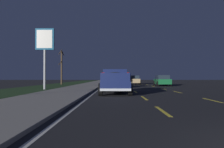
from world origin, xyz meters
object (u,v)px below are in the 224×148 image
at_px(sedan_tan, 134,80).
at_px(sedan_green, 162,80).
at_px(sedan_silver, 115,81).
at_px(street_light_near, 3,23).
at_px(pickup_truck, 115,81).
at_px(gas_price_sign, 45,44).
at_px(bare_tree_far, 62,67).

bearing_deg(sedan_tan, sedan_green, -153.53).
bearing_deg(sedan_silver, street_light_near, 154.68).
relative_size(sedan_silver, sedan_tan, 0.99).
bearing_deg(sedan_tan, street_light_near, 158.77).
relative_size(sedan_green, sedan_silver, 1.01).
relative_size(pickup_truck, sedan_green, 1.22).
height_order(pickup_truck, sedan_green, pickup_truck).
relative_size(pickup_truck, street_light_near, 0.75).
bearing_deg(sedan_silver, pickup_truck, -179.75).
height_order(sedan_green, gas_price_sign, gas_price_sign).
bearing_deg(bare_tree_far, sedan_tan, -83.76).
xyz_separation_m(pickup_truck, sedan_green, (14.81, -6.84, -0.20)).
relative_size(pickup_truck, sedan_silver, 1.24).
xyz_separation_m(pickup_truck, sedan_tan, (21.70, -3.41, -0.20)).
bearing_deg(pickup_truck, sedan_tan, -8.93).
bearing_deg(sedan_silver, sedan_green, -53.92).
bearing_deg(sedan_green, gas_price_sign, 123.07).
xyz_separation_m(sedan_green, sedan_tan, (6.88, 3.43, 0.00)).
bearing_deg(gas_price_sign, street_light_near, -176.00).
bearing_deg(sedan_tan, bare_tree_far, 96.24).
relative_size(sedan_tan, gas_price_sign, 0.71).
xyz_separation_m(sedan_silver, bare_tree_far, (10.53, 9.08, 2.20)).
distance_m(street_light_near, bare_tree_far, 24.50).
bearing_deg(sedan_silver, sedan_tan, -16.17).
distance_m(pickup_truck, gas_price_sign, 9.90).
xyz_separation_m(pickup_truck, gas_price_sign, (5.64, 7.25, 3.70)).
bearing_deg(street_light_near, sedan_green, -35.48).
bearing_deg(gas_price_sign, sedan_green, -56.93).
bearing_deg(pickup_truck, bare_tree_far, 24.17).
distance_m(sedan_silver, street_light_near, 15.70).
bearing_deg(sedan_silver, bare_tree_far, 40.78).
bearing_deg(bare_tree_far, sedan_silver, -139.22).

